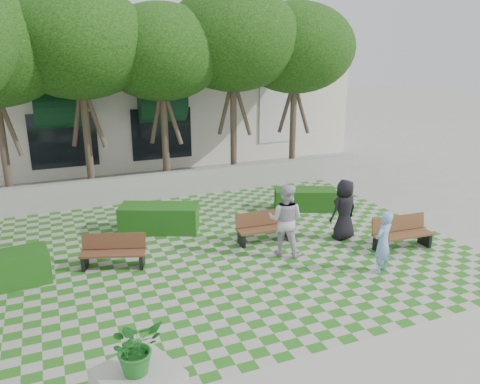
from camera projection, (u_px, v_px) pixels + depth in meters
name	position (u px, v px, depth m)	size (l,w,h in m)	color
ground	(245.00, 265.00, 11.52)	(90.00, 90.00, 0.00)	gray
lawn	(230.00, 249.00, 12.40)	(12.00, 12.00, 0.00)	#2B721E
retaining_wall	(177.00, 184.00, 16.85)	(15.00, 0.36, 0.90)	#9E9B93
bench_east	(402.00, 234.00, 12.39)	(1.66, 0.65, 0.86)	brown
bench_mid	(265.00, 228.00, 12.83)	(1.60, 0.61, 0.83)	#56331D
bench_west	(113.00, 252.00, 11.32)	(1.62, 0.98, 0.81)	#55311D
hedge_east	(305.00, 199.00, 15.43)	(1.98, 0.79, 0.69)	#184612
hedge_midleft	(159.00, 218.00, 13.58)	(2.23, 0.89, 0.78)	#194C14
person_blue	(383.00, 242.00, 10.94)	(0.55, 0.36, 1.52)	#7CAAE2
person_dark	(344.00, 210.00, 12.89)	(0.83, 0.54, 1.71)	black
person_white	(285.00, 220.00, 11.87)	(0.92, 0.71, 1.88)	silver
tree_row	(115.00, 46.00, 14.56)	(17.70, 13.40, 7.41)	#47382B
building	(151.00, 103.00, 23.53)	(18.00, 8.92, 5.15)	silver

